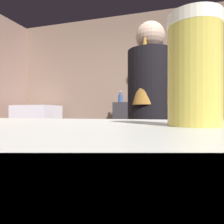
# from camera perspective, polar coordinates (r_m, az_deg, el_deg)

# --- Properties ---
(wall_back) EXTENTS (5.20, 0.10, 2.70)m
(wall_back) POSITION_cam_1_polar(r_m,az_deg,el_deg) (3.58, 12.50, 4.61)
(wall_back) COLOR #927562
(wall_back) RESTS_ON ground
(prep_counter) EXTENTS (2.10, 0.60, 0.93)m
(prep_counter) POSITION_cam_1_polar(r_m,az_deg,el_deg) (2.16, 18.83, -16.00)
(prep_counter) COLOR brown
(prep_counter) RESTS_ON ground
(back_shelf) EXTENTS (0.87, 0.36, 1.21)m
(back_shelf) POSITION_cam_1_polar(r_m,az_deg,el_deg) (3.35, 8.21, -7.83)
(back_shelf) COLOR #353337
(back_shelf) RESTS_ON ground
(mini_fridge) EXTENTS (0.67, 0.58, 1.17)m
(mini_fridge) POSITION_cam_1_polar(r_m,az_deg,el_deg) (3.90, -19.40, -6.99)
(mini_fridge) COLOR white
(mini_fridge) RESTS_ON ground
(bartender) EXTENTS (0.49, 0.55, 1.74)m
(bartender) POSITION_cam_1_polar(r_m,az_deg,el_deg) (1.63, 10.06, -1.68)
(bartender) COLOR #27233B
(bartender) RESTS_ON ground
(mixing_bowl) EXTENTS (0.20, 0.20, 0.06)m
(mixing_bowl) POSITION_cam_1_polar(r_m,az_deg,el_deg) (2.07, 2.17, -2.87)
(mixing_bowl) COLOR silver
(mixing_bowl) RESTS_ON prep_counter
(chefs_knife) EXTENTS (0.24, 0.09, 0.01)m
(chefs_knife) POSITION_cam_1_polar(r_m,az_deg,el_deg) (2.03, 19.42, -3.59)
(chefs_knife) COLOR silver
(chefs_knife) RESTS_ON prep_counter
(pint_glass_far) EXTENTS (0.07, 0.07, 0.15)m
(pint_glass_far) POSITION_cam_1_polar(r_m,az_deg,el_deg) (0.32, 21.07, 10.25)
(pint_glass_far) COLOR gold
(pint_glass_far) RESTS_ON bar_counter
(bottle_olive_oil) EXTENTS (0.07, 0.07, 0.18)m
(bottle_olive_oil) POSITION_cam_1_polar(r_m,az_deg,el_deg) (3.34, 2.27, 3.70)
(bottle_olive_oil) COLOR #35568F
(bottle_olive_oil) RESTS_ON back_shelf
(bottle_soy) EXTENTS (0.05, 0.05, 0.17)m
(bottle_soy) POSITION_cam_1_polar(r_m,az_deg,el_deg) (3.28, 6.22, 3.79)
(bottle_soy) COLOR #50892D
(bottle_soy) RESTS_ON back_shelf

